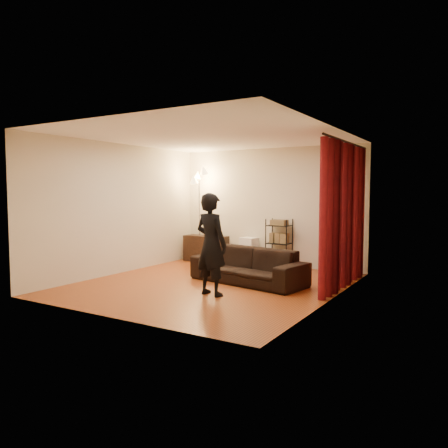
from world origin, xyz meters
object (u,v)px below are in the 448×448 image
Objects in this scene: sofa at (248,266)px; wire_shelf at (279,243)px; floor_lamp at (199,216)px; storage_boxes at (249,251)px; media_cabinet at (206,249)px; person at (211,244)px.

sofa is 2.02× the size of wire_shelf.
floor_lamp is (-2.23, 1.65, 0.79)m from sofa.
wire_shelf reaches higher than storage_boxes.
floor_lamp reaches higher than media_cabinet.
media_cabinet is 1.70× the size of storage_boxes.
wire_shelf is at bearing 105.95° from sofa.
media_cabinet is 1.11m from storage_boxes.
media_cabinet is 0.49× the size of floor_lamp.
floor_lamp is (-2.05, -0.16, 0.56)m from wire_shelf.
media_cabinet is 1.89m from wire_shelf.
sofa is 2.04× the size of media_cabinet.
floor_lamp is at bearing -171.28° from storage_boxes.
wire_shelf is at bearing -76.82° from person.
sofa is 2.89m from floor_lamp.
sofa is at bearing -40.19° from media_cabinet.
media_cabinet is at bearing 151.00° from sofa.
media_cabinet is 0.99× the size of wire_shelf.
media_cabinet is at bearing -171.10° from storage_boxes.
person is at bearing -73.67° from storage_boxes.
storage_boxes is 1.52m from floor_lamp.
floor_lamp is (-2.16, 2.82, 0.27)m from person.
wire_shelf is (-0.11, 2.98, -0.29)m from person.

